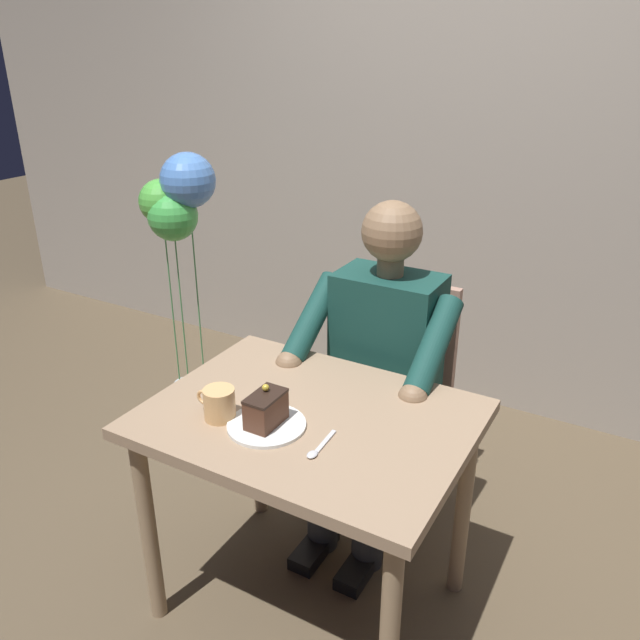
% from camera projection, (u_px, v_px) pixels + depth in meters
% --- Properties ---
extents(ground_plane, '(14.00, 14.00, 0.00)m').
position_uv_depth(ground_plane, '(310.00, 599.00, 2.11)').
color(ground_plane, brown).
extents(cafe_rear_panel, '(6.40, 0.12, 3.00)m').
position_uv_depth(cafe_rear_panel, '(494.00, 89.00, 2.77)').
color(cafe_rear_panel, '#A69C8F').
rests_on(cafe_rear_panel, ground).
extents(dining_table, '(0.91, 0.69, 0.72)m').
position_uv_depth(dining_table, '(309.00, 443.00, 1.86)').
color(dining_table, '#9F8163').
rests_on(dining_table, ground).
extents(chair, '(0.42, 0.42, 0.88)m').
position_uv_depth(chair, '(395.00, 389.00, 2.42)').
color(chair, tan).
rests_on(chair, ground).
extents(seated_person, '(0.53, 0.58, 1.22)m').
position_uv_depth(seated_person, '(377.00, 372.00, 2.22)').
color(seated_person, '#17423B').
rests_on(seated_person, ground).
extents(dessert_plate, '(0.22, 0.22, 0.01)m').
position_uv_depth(dessert_plate, '(267.00, 425.00, 1.76)').
color(dessert_plate, white).
rests_on(dessert_plate, dining_table).
extents(cake_slice, '(0.07, 0.12, 0.11)m').
position_uv_depth(cake_slice, '(266.00, 409.00, 1.74)').
color(cake_slice, '#553121').
rests_on(cake_slice, dessert_plate).
extents(coffee_cup, '(0.12, 0.09, 0.09)m').
position_uv_depth(coffee_cup, '(219.00, 403.00, 1.78)').
color(coffee_cup, '#E3AD6C').
rests_on(coffee_cup, dining_table).
extents(dessert_spoon, '(0.03, 0.14, 0.01)m').
position_uv_depth(dessert_spoon, '(318.00, 448.00, 1.66)').
color(dessert_spoon, silver).
rests_on(dessert_spoon, dining_table).
extents(balloon_display, '(0.31, 0.27, 1.29)m').
position_uv_depth(balloon_display, '(178.00, 222.00, 2.65)').
color(balloon_display, '#B2C1C6').
rests_on(balloon_display, ground).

